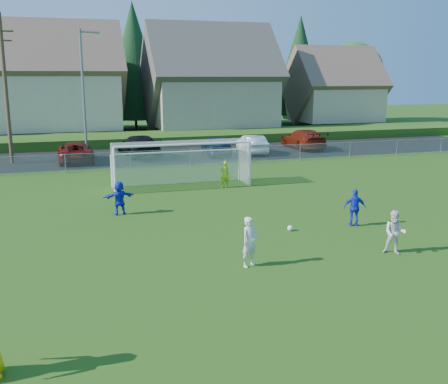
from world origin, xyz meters
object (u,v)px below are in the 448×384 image
Objects in this scene: soccer_ball at (290,228)px; player_blue_b at (119,198)px; player_white_b at (395,232)px; car_g at (303,139)px; car_c at (75,152)px; player_blue_a at (355,208)px; car_e at (216,146)px; player_white_a at (250,242)px; soccer_goal at (180,157)px; car_d at (139,146)px; car_f at (252,144)px; goalkeeper at (225,174)px.

player_blue_b is (-6.13, 4.50, 0.64)m from soccer_ball.
car_g reaches higher than player_white_b.
car_g reaches higher than car_c.
player_blue_a is 1.02× the size of player_blue_b.
car_e is (8.93, 15.27, -0.00)m from player_blue_b.
soccer_ball is at bearing 22.03° from player_white_a.
player_blue_a is (2.77, -0.12, 0.65)m from soccer_ball.
soccer_goal is (0.60, 12.72, 0.81)m from player_white_a.
player_blue_b is at bearing 94.05° from car_c.
car_c is 0.91× the size of car_d.
player_blue_b is 0.30× the size of car_c.
soccer_ball is 0.04× the size of car_g.
car_c is (-1.42, 15.34, -0.05)m from player_blue_b.
car_g is (7.91, 1.39, 0.05)m from car_e.
car_d is 8.69m from car_f.
car_e is (2.80, 19.77, 0.63)m from soccer_ball.
car_g is (10.77, 12.68, 0.05)m from goalkeeper.
player_white_b is 0.30× the size of car_c.
car_d is (-2.87, 12.29, 0.06)m from goalkeeper.
player_blue_a is (5.63, 3.06, -0.05)m from player_white_a.
car_e is at bearing -108.85° from goalkeeper.
player_blue_b reaches higher than car_f.
soccer_goal is (-4.54, 13.06, 0.87)m from player_white_b.
player_white_a is 8.35m from player_blue_b.
car_g is at bearing -90.36° from player_blue_a.
player_white_a is 0.32× the size of car_c.
car_e reaches higher than car_c.
player_white_b is at bearing 111.58° from car_c.
car_g is (10.70, 21.16, 0.68)m from soccer_ball.
goalkeeper is 12.62m from car_d.
player_white_b is 1.00× the size of player_blue_a.
player_blue_a reaches higher than car_f.
car_g is (13.57, 24.34, -0.03)m from player_white_a.
player_white_a is 27.86m from car_g.
soccer_goal is (3.87, 5.04, 0.88)m from player_blue_b.
player_white_b is 25.35m from car_c.
car_d is 5.81m from car_e.
player_blue_a is 21.65m from car_d.
soccer_ball is 4.34m from player_white_a.
player_white_b is 1.03× the size of goalkeeper.
car_e is 0.80× the size of car_g.
car_d is 13.64m from car_g.
player_white_a reaches higher than goalkeeper.
player_white_a reaches higher than car_e.
soccer_goal is at bearing 61.35° from player_white_a.
goalkeeper is at bearing 122.14° from car_c.
goalkeeper is at bearing 135.53° from player_white_b.
player_blue_a is at bearing 2.54° from player_white_a.
player_white_a is 1.10× the size of player_blue_b.
car_f is at bearing -78.28° from player_blue_a.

